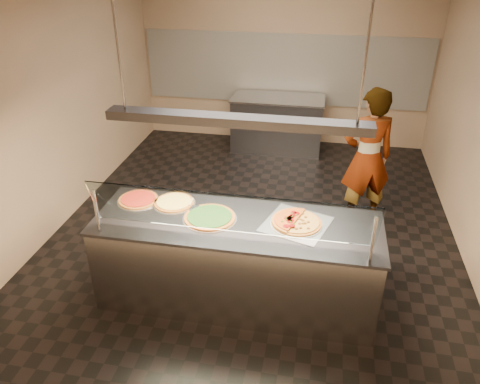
% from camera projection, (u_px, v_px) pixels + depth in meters
% --- Properties ---
extents(ground, '(5.00, 6.00, 0.02)m').
position_uv_depth(ground, '(256.00, 225.00, 6.14)').
color(ground, black).
rests_on(ground, ground).
extents(wall_back, '(5.00, 0.02, 3.00)m').
position_uv_depth(wall_back, '(285.00, 57.00, 8.01)').
color(wall_back, tan).
rests_on(wall_back, ground).
extents(wall_front, '(5.00, 0.02, 3.00)m').
position_uv_depth(wall_front, '(183.00, 281.00, 2.82)').
color(wall_front, tan).
rests_on(wall_front, ground).
extents(wall_left, '(0.02, 6.00, 3.00)m').
position_uv_depth(wall_left, '(59.00, 103.00, 5.82)').
color(wall_left, tan).
rests_on(wall_left, ground).
extents(tile_band, '(4.90, 0.02, 1.20)m').
position_uv_depth(tile_band, '(284.00, 69.00, 8.08)').
color(tile_band, silver).
rests_on(tile_band, wall_back).
extents(serving_counter, '(2.76, 0.94, 0.93)m').
position_uv_depth(serving_counter, '(237.00, 261.00, 4.69)').
color(serving_counter, '#B7B7BC').
rests_on(serving_counter, ground).
extents(sneeze_guard, '(2.52, 0.18, 0.54)m').
position_uv_depth(sneeze_guard, '(229.00, 214.00, 4.03)').
color(sneeze_guard, '#B7B7BC').
rests_on(sneeze_guard, serving_counter).
extents(perforated_tray, '(0.71, 0.71, 0.01)m').
position_uv_depth(perforated_tray, '(296.00, 223.00, 4.43)').
color(perforated_tray, silver).
rests_on(perforated_tray, serving_counter).
extents(half_pizza_pepperoni, '(0.37, 0.52, 0.05)m').
position_uv_depth(half_pizza_pepperoni, '(285.00, 220.00, 4.44)').
color(half_pizza_pepperoni, brown).
rests_on(half_pizza_pepperoni, perforated_tray).
extents(half_pizza_sausage, '(0.37, 0.52, 0.04)m').
position_uv_depth(half_pizza_sausage, '(308.00, 223.00, 4.40)').
color(half_pizza_sausage, brown).
rests_on(half_pizza_sausage, perforated_tray).
extents(pizza_spinach, '(0.52, 0.52, 0.03)m').
position_uv_depth(pizza_spinach, '(210.00, 217.00, 4.51)').
color(pizza_spinach, silver).
rests_on(pizza_spinach, serving_counter).
extents(pizza_cheese, '(0.43, 0.43, 0.03)m').
position_uv_depth(pizza_cheese, '(174.00, 202.00, 4.77)').
color(pizza_cheese, silver).
rests_on(pizza_cheese, serving_counter).
extents(pizza_tomato, '(0.43, 0.43, 0.03)m').
position_uv_depth(pizza_tomato, '(139.00, 199.00, 4.82)').
color(pizza_tomato, silver).
rests_on(pizza_tomato, serving_counter).
extents(pizza_spatula, '(0.17, 0.23, 0.02)m').
position_uv_depth(pizza_spatula, '(193.00, 204.00, 4.70)').
color(pizza_spatula, '#B7B7BC').
rests_on(pizza_spatula, pizza_spinach).
extents(prep_table, '(1.57, 0.74, 0.93)m').
position_uv_depth(prep_table, '(277.00, 123.00, 8.12)').
color(prep_table, '#404046').
rests_on(prep_table, ground).
extents(worker, '(0.76, 0.63, 1.80)m').
position_uv_depth(worker, '(367.00, 158.00, 5.81)').
color(worker, '#35343C').
rests_on(worker, ground).
extents(heat_lamp_housing, '(2.30, 0.18, 0.08)m').
position_uv_depth(heat_lamp_housing, '(237.00, 121.00, 3.97)').
color(heat_lamp_housing, '#404046').
rests_on(heat_lamp_housing, ceiling).
extents(lamp_rod_left, '(0.02, 0.02, 1.01)m').
position_uv_depth(lamp_rod_left, '(118.00, 50.00, 3.87)').
color(lamp_rod_left, '#B7B7BC').
rests_on(lamp_rod_left, ceiling).
extents(lamp_rod_right, '(0.02, 0.02, 1.01)m').
position_uv_depth(lamp_rod_right, '(365.00, 61.00, 3.55)').
color(lamp_rod_right, '#B7B7BC').
rests_on(lamp_rod_right, ceiling).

